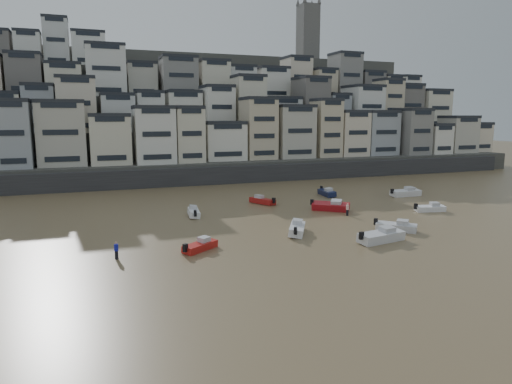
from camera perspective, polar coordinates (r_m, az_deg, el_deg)
name	(u,v)px	position (r m, az deg, el deg)	size (l,w,h in m)	color
ground	(370,327)	(31.52, 14.05, -16.10)	(400.00, 400.00, 0.00)	olive
harbor_wall	(228,175)	(92.91, -3.57, 2.18)	(140.00, 3.00, 3.50)	#38383A
hillside	(203,118)	(131.87, -6.68, 9.18)	(141.04, 66.00, 50.00)	#4C4C47
boat_a	(381,234)	(51.33, 15.39, -5.13)	(6.11, 2.00, 1.67)	silver
boat_b	(396,225)	(56.69, 17.14, -3.98)	(5.09, 1.67, 1.39)	silver
boat_c	(297,227)	(53.20, 5.15, -4.40)	(5.51, 1.80, 1.50)	white
boat_d	(430,207)	(69.76, 20.95, -1.78)	(4.65, 1.52, 1.27)	white
boat_e	(331,205)	(66.48, 9.33, -1.66)	(5.80, 1.90, 1.58)	maroon
boat_f	(194,211)	(62.75, -7.80, -2.42)	(4.75, 1.56, 1.30)	white
boat_g	(406,192)	(81.64, 18.21, 0.05)	(5.91, 1.93, 1.61)	silver
boat_h	(262,200)	(70.86, 0.81, -0.96)	(4.86, 1.59, 1.33)	maroon
boat_i	(327,192)	(78.97, 8.85, 0.04)	(5.21, 1.70, 1.42)	#131A3C
boat_j	(200,244)	(46.86, -7.01, -6.52)	(4.50, 1.47, 1.23)	#B51A16
person_blue	(116,250)	(45.61, -17.06, -6.99)	(0.44, 0.44, 1.74)	#161AA6
person_pink	(347,209)	(63.65, 11.36, -2.14)	(0.44, 0.44, 1.74)	beige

